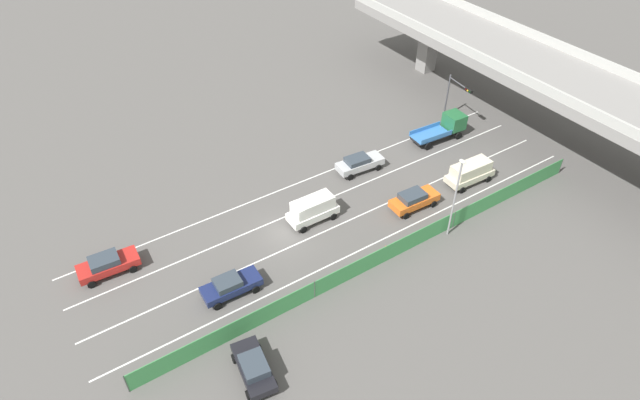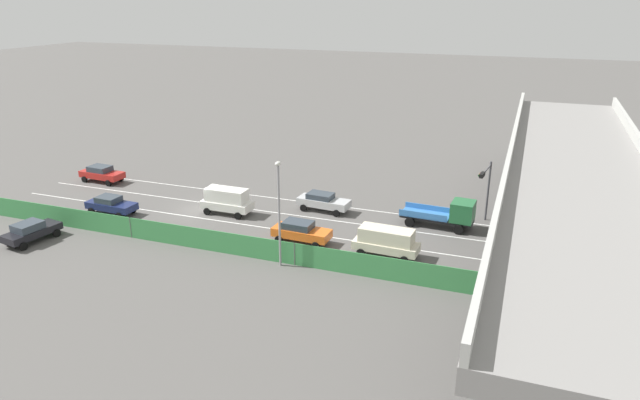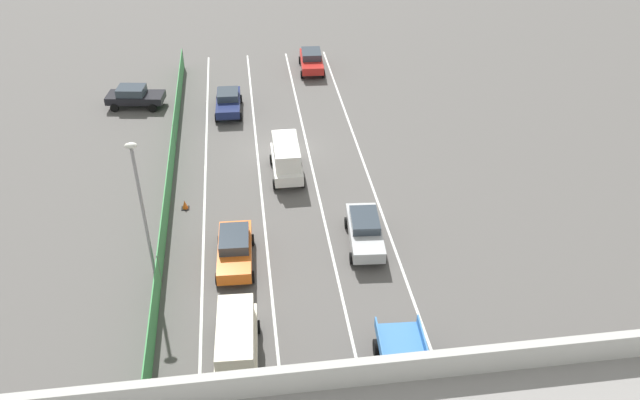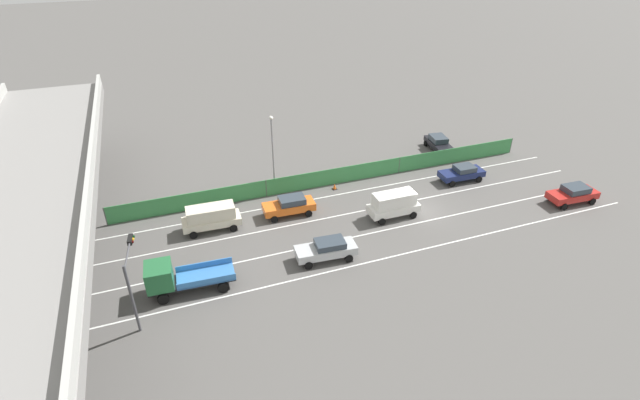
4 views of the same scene
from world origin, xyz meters
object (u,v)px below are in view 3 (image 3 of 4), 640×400
at_px(flatbed_truck_blue, 414,390).
at_px(traffic_light, 482,394).
at_px(car_sedan_navy, 228,101).
at_px(car_sedan_red, 311,60).
at_px(parked_sedan_dark, 134,96).
at_px(street_lamp, 141,198).
at_px(car_taxi_orange, 235,249).
at_px(car_van_white, 286,157).
at_px(traffic_cone, 185,205).
at_px(car_sedan_silver, 365,230).
at_px(car_van_cream, 236,341).

distance_m(flatbed_truck_blue, traffic_light, 3.83).
height_order(car_sedan_navy, traffic_light, traffic_light).
xyz_separation_m(car_sedan_red, flatbed_truck_blue, (0.12, 35.51, 0.34)).
bearing_deg(parked_sedan_dark, street_lamp, 98.35).
bearing_deg(car_taxi_orange, flatbed_truck_blue, 123.62).
bearing_deg(car_van_white, traffic_light, 103.52).
distance_m(car_sedan_red, flatbed_truck_blue, 35.51).
height_order(car_taxi_orange, traffic_light, traffic_light).
distance_m(car_taxi_orange, car_sedan_red, 26.03).
bearing_deg(parked_sedan_dark, car_van_white, 133.12).
height_order(car_taxi_orange, traffic_cone, car_taxi_orange).
bearing_deg(car_sedan_silver, street_lamp, 4.62).
height_order(traffic_light, street_lamp, street_lamp).
relative_size(car_van_white, car_van_cream, 0.92).
height_order(flatbed_truck_blue, traffic_cone, flatbed_truck_blue).
bearing_deg(traffic_cone, car_van_white, -154.93).
bearing_deg(traffic_light, car_van_white, -76.48).
bearing_deg(car_sedan_silver, parked_sedan_dark, -53.11).
distance_m(car_van_white, traffic_light, 22.05).
height_order(car_sedan_red, flatbed_truck_blue, flatbed_truck_blue).
relative_size(car_van_cream, street_lamp, 0.63).
relative_size(car_sedan_red, parked_sedan_dark, 1.04).
height_order(car_van_cream, traffic_light, traffic_light).
bearing_deg(car_sedan_silver, traffic_cone, -25.14).
bearing_deg(flatbed_truck_blue, car_sedan_navy, -76.10).
xyz_separation_m(car_taxi_orange, parked_sedan_dark, (7.19, -19.80, -0.04)).
bearing_deg(car_van_white, car_sedan_red, -102.21).
height_order(car_van_cream, car_sedan_navy, car_van_cream).
height_order(car_van_white, parked_sedan_dark, car_van_white).
bearing_deg(car_van_cream, traffic_cone, -77.10).
xyz_separation_m(car_van_white, street_lamp, (7.74, 8.58, 3.34)).
distance_m(car_van_cream, street_lamp, 8.57).
bearing_deg(car_sedan_red, traffic_cone, 63.08).
bearing_deg(flatbed_truck_blue, car_sedan_silver, -90.76).
bearing_deg(parked_sedan_dark, car_sedan_red, -159.81).
relative_size(car_sedan_silver, flatbed_truck_blue, 0.79).
xyz_separation_m(car_sedan_red, traffic_cone, (9.96, 19.61, -0.66)).
distance_m(car_sedan_silver, traffic_cone, 11.05).
height_order(parked_sedan_dark, street_lamp, street_lamp).
xyz_separation_m(flatbed_truck_blue, traffic_cone, (9.83, -15.90, -1.01)).
xyz_separation_m(car_sedan_navy, street_lamp, (4.17, 18.16, 3.75)).
relative_size(car_sedan_silver, parked_sedan_dark, 1.07).
height_order(car_van_white, car_sedan_navy, car_van_white).
bearing_deg(street_lamp, car_sedan_navy, -102.94).
distance_m(traffic_light, traffic_cone, 21.91).
height_order(car_van_white, street_lamp, street_lamp).
xyz_separation_m(car_sedan_silver, street_lamp, (11.36, 0.92, 3.72)).
distance_m(car_taxi_orange, car_van_cream, 6.83).
relative_size(car_taxi_orange, car_van_cream, 0.94).
xyz_separation_m(car_sedan_silver, traffic_cone, (9.98, -4.69, -0.65)).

